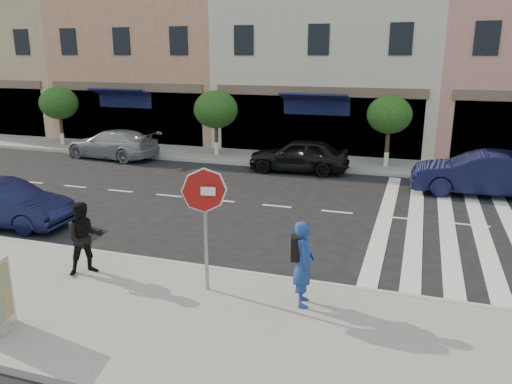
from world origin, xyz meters
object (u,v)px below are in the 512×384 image
Objects in this scene: stop_sign at (205,203)px; photographer at (304,263)px; car_near_mid at (4,204)px; walker at (85,238)px; car_far_left at (112,144)px; car_far_mid at (299,155)px; car_far_right at (482,174)px.

photographer is (2.03, 0.04, -1.03)m from stop_sign.
photographer is 0.43× the size of car_near_mid.
car_near_mid is at bearing 62.71° from photographer.
car_far_left is at bearing 76.71° from walker.
stop_sign is 3.05m from walker.
car_far_mid is (-2.91, 11.63, -0.28)m from photographer.
car_far_mid reaches higher than car_near_mid.
stop_sign is 1.53× the size of photographer.
stop_sign reaches higher than walker.
photographer is 10.93m from car_far_right.
stop_sign is 7.86m from car_near_mid.
stop_sign is 0.55× the size of car_far_left.
car_far_mid is at bearing 35.57° from walker.
car_far_right reaches higher than car_near_mid.
walker is at bearing -42.76° from car_far_right.
car_near_mid is 0.85× the size of car_far_left.
stop_sign is 0.62× the size of car_far_mid.
car_far_right is at bearing 3.90° from walker.
car_near_mid is (-7.41, 2.22, -1.37)m from stop_sign.
walker is at bearing 173.13° from stop_sign.
car_near_mid is 0.84× the size of car_far_right.
photographer is at bearing 53.14° from car_far_left.
car_far_right is at bearing 74.82° from car_far_mid.
stop_sign is at bearing -32.62° from car_far_right.
car_far_mid is (-0.88, 11.67, -1.32)m from stop_sign.
car_far_right is at bearing -62.93° from car_near_mid.
photographer is 0.40× the size of car_far_mid.
car_far_left is at bearing -93.10° from car_far_mid.
car_near_mid is at bearing -61.14° from car_far_right.
walker is 11.93m from car_far_mid.
stop_sign is at bearing 76.87° from photographer.
walker is 13.63m from car_far_right.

